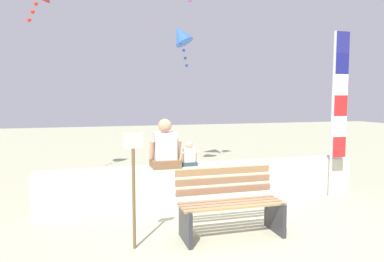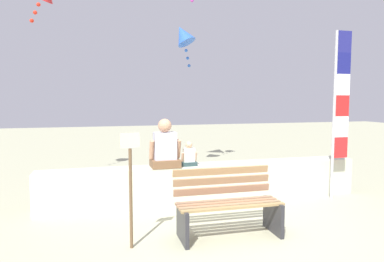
{
  "view_description": "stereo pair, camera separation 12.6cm",
  "coord_description": "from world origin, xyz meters",
  "views": [
    {
      "loc": [
        -2.02,
        -4.45,
        1.83
      ],
      "look_at": [
        -0.28,
        1.39,
        1.28
      ],
      "focal_mm": 32.83,
      "sensor_mm": 36.0,
      "label": 1
    },
    {
      "loc": [
        -1.9,
        -4.48,
        1.83
      ],
      "look_at": [
        -0.28,
        1.39,
        1.28
      ],
      "focal_mm": 32.83,
      "sensor_mm": 36.0,
      "label": 2
    }
  ],
  "objects": [
    {
      "name": "park_bench",
      "position": [
        -0.21,
        -0.16,
        0.4
      ],
      "size": [
        1.41,
        0.63,
        0.88
      ],
      "color": "#A08251",
      "rests_on": "ground"
    },
    {
      "name": "person_adult",
      "position": [
        -0.77,
        1.34,
        1.0
      ],
      "size": [
        0.54,
        0.4,
        0.82
      ],
      "color": "brown",
      "rests_on": "seawall_ledge"
    },
    {
      "name": "flag_banner",
      "position": [
        2.37,
        0.95,
        1.75
      ],
      "size": [
        0.33,
        0.05,
        3.05
      ],
      "color": "#B7B7BC",
      "rests_on": "ground"
    },
    {
      "name": "kite_blue",
      "position": [
        0.23,
        4.06,
        3.41
      ],
      "size": [
        0.78,
        0.74,
        1.07
      ],
      "color": "blue"
    },
    {
      "name": "person_child",
      "position": [
        -0.34,
        1.34,
        0.85
      ],
      "size": [
        0.28,
        0.2,
        0.43
      ],
      "color": "#294042",
      "rests_on": "seawall_ledge"
    },
    {
      "name": "ground_plane",
      "position": [
        0.0,
        0.0,
        0.0
      ],
      "size": [
        40.0,
        40.0,
        0.0
      ],
      "primitive_type": "plane",
      "color": "#AAAA8A"
    },
    {
      "name": "seawall_ledge",
      "position": [
        0.0,
        1.39,
        0.34
      ],
      "size": [
        5.77,
        0.46,
        0.68
      ],
      "primitive_type": "cube",
      "color": "beige",
      "rests_on": "ground"
    },
    {
      "name": "sign_post",
      "position": [
        -1.5,
        -0.24,
        0.84
      ],
      "size": [
        0.24,
        0.05,
        1.43
      ],
      "color": "brown",
      "rests_on": "ground"
    }
  ]
}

